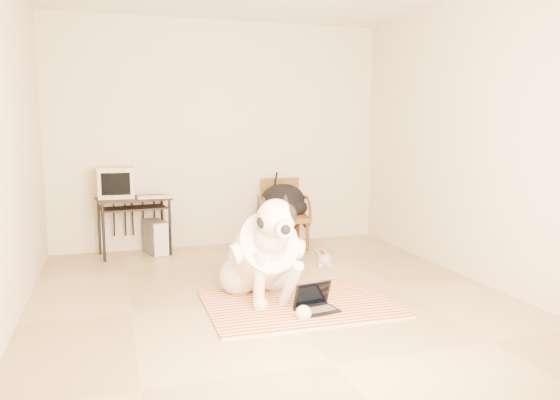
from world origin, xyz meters
name	(u,v)px	position (x,y,z in m)	size (l,w,h in m)	color
floor	(274,299)	(0.00, 0.00, 0.00)	(4.50, 4.50, 0.00)	tan
wall_back	(220,135)	(0.00, 2.25, 1.35)	(4.50, 4.50, 0.00)	beige
wall_front	(423,156)	(0.00, -2.25, 1.35)	(4.50, 4.50, 0.00)	beige
wall_left	(4,143)	(-2.00, 0.00, 1.35)	(4.50, 4.50, 0.00)	beige
wall_right	(480,138)	(2.00, 0.00, 1.35)	(4.50, 4.50, 0.00)	beige
rug	(299,304)	(0.16, -0.19, 0.01)	(1.52, 1.17, 0.02)	red
dog	(263,255)	(-0.08, 0.03, 0.39)	(0.66, 1.36, 0.99)	silver
laptop	(315,303)	(0.22, -0.40, 0.07)	(0.35, 0.28, 0.22)	black
computer_desk	(134,206)	(-1.05, 1.99, 0.57)	(0.85, 0.54, 0.66)	black
crt_monitor	(116,182)	(-1.23, 2.05, 0.83)	(0.40, 0.39, 0.34)	#B8AC90
desk_keyboard	(156,197)	(-0.81, 1.88, 0.67)	(0.40, 0.15, 0.03)	#B8AC90
pc_tower	(155,237)	(-0.83, 1.99, 0.19)	(0.27, 0.44, 0.39)	#515154
rattan_chair	(284,213)	(0.68, 1.88, 0.41)	(0.58, 0.57, 0.82)	brown
backpack	(285,202)	(0.69, 1.86, 0.56)	(0.54, 0.46, 0.40)	black
sneaker_left	(286,260)	(0.46, 1.08, 0.05)	(0.14, 0.31, 0.10)	white
sneaker_right	(322,258)	(0.86, 1.04, 0.05)	(0.18, 0.34, 0.11)	white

